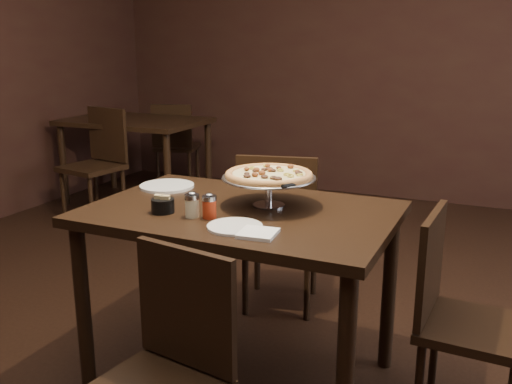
% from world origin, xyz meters
% --- Properties ---
extents(room, '(6.04, 7.04, 2.84)m').
position_xyz_m(room, '(0.06, 0.03, 1.40)').
color(room, black).
rests_on(room, ground).
extents(dining_table, '(1.32, 0.89, 0.82)m').
position_xyz_m(dining_table, '(0.03, -0.01, 0.71)').
color(dining_table, black).
rests_on(dining_table, ground).
extents(background_table, '(1.30, 0.87, 0.81)m').
position_xyz_m(background_table, '(-2.20, 2.31, 0.70)').
color(background_table, black).
rests_on(background_table, ground).
extents(pizza_stand, '(0.42, 0.42, 0.17)m').
position_xyz_m(pizza_stand, '(0.12, 0.08, 0.96)').
color(pizza_stand, '#ADADB4').
rests_on(pizza_stand, dining_table).
extents(parmesan_shaker, '(0.06, 0.06, 0.11)m').
position_xyz_m(parmesan_shaker, '(-0.10, -0.20, 0.87)').
color(parmesan_shaker, beige).
rests_on(parmesan_shaker, dining_table).
extents(pepper_flake_shaker, '(0.06, 0.06, 0.11)m').
position_xyz_m(pepper_flake_shaker, '(-0.03, -0.18, 0.87)').
color(pepper_flake_shaker, maroon).
rests_on(pepper_flake_shaker, dining_table).
extents(packet_caddy, '(0.10, 0.10, 0.08)m').
position_xyz_m(packet_caddy, '(-0.25, -0.19, 0.85)').
color(packet_caddy, black).
rests_on(packet_caddy, dining_table).
extents(napkin_stack, '(0.15, 0.15, 0.01)m').
position_xyz_m(napkin_stack, '(0.24, -0.30, 0.83)').
color(napkin_stack, white).
rests_on(napkin_stack, dining_table).
extents(plate_left, '(0.27, 0.27, 0.01)m').
position_xyz_m(plate_left, '(-0.47, 0.18, 0.83)').
color(plate_left, white).
rests_on(plate_left, dining_table).
extents(plate_near, '(0.22, 0.22, 0.01)m').
position_xyz_m(plate_near, '(0.12, -0.26, 0.83)').
color(plate_near, white).
rests_on(plate_near, dining_table).
extents(serving_spatula, '(0.14, 0.14, 0.02)m').
position_xyz_m(serving_spatula, '(0.27, -0.03, 0.96)').
color(serving_spatula, '#ADADB4').
rests_on(serving_spatula, pizza_stand).
extents(chair_far, '(0.52, 0.52, 0.94)m').
position_xyz_m(chair_far, '(-0.07, 0.71, 0.51)').
color(chair_far, black).
rests_on(chair_far, ground).
extents(chair_near, '(0.47, 0.47, 0.87)m').
position_xyz_m(chair_near, '(0.10, -0.75, 0.47)').
color(chair_near, black).
rests_on(chair_near, ground).
extents(chair_side, '(0.43, 0.43, 0.88)m').
position_xyz_m(chair_side, '(0.94, 0.08, 0.48)').
color(chair_side, black).
rests_on(chair_side, ground).
extents(bg_chair_far, '(0.52, 0.52, 0.91)m').
position_xyz_m(bg_chair_far, '(-2.14, 2.93, 0.49)').
color(bg_chair_far, black).
rests_on(bg_chair_far, ground).
extents(bg_chair_near, '(0.52, 0.52, 0.97)m').
position_xyz_m(bg_chair_near, '(-2.21, 1.76, 0.53)').
color(bg_chair_near, black).
rests_on(bg_chair_near, ground).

